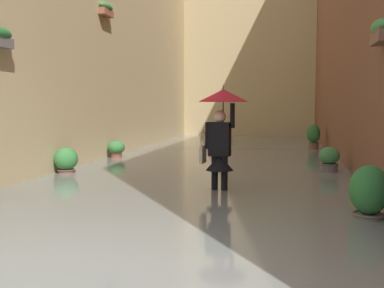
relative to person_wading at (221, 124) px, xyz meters
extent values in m
plane|color=#605B56|center=(0.68, -5.33, -1.38)|extent=(60.00, 60.00, 0.00)
cube|color=slate|center=(0.68, -5.33, -1.28)|extent=(7.42, 25.52, 0.19)
cube|color=brown|center=(-2.53, 0.57, 1.37)|extent=(0.20, 0.70, 0.18)
ellipsoid|color=#428947|center=(-2.53, 0.57, 1.53)|extent=(0.28, 0.76, 0.24)
cube|color=#9E563D|center=(3.88, -4.29, 2.97)|extent=(0.20, 0.70, 0.18)
ellipsoid|color=#387F3D|center=(3.88, -4.29, 3.13)|extent=(0.28, 0.76, 0.24)
cube|color=tan|center=(0.68, -15.99, 5.48)|extent=(10.22, 1.80, 13.72)
cube|color=#2D2319|center=(0.11, -0.01, -1.33)|extent=(0.14, 0.25, 0.10)
cylinder|color=black|center=(0.11, -0.01, -0.92)|extent=(0.13, 0.13, 0.71)
cube|color=#2D2319|center=(-0.07, 0.01, -1.33)|extent=(0.14, 0.25, 0.10)
cylinder|color=black|center=(-0.07, 0.01, -0.92)|extent=(0.13, 0.13, 0.71)
cube|color=black|center=(0.02, 0.00, -0.26)|extent=(0.40, 0.26, 0.61)
cone|color=black|center=(0.02, 0.00, -0.69)|extent=(0.55, 0.55, 0.28)
sphere|color=#DBB293|center=(0.02, 0.00, 0.14)|extent=(0.22, 0.22, 0.22)
cylinder|color=black|center=(-0.21, 0.02, 0.16)|extent=(0.09, 0.09, 0.44)
cylinder|color=black|center=(0.25, -0.03, -0.20)|extent=(0.09, 0.09, 0.48)
cylinder|color=black|center=(-0.04, 0.00, 0.28)|extent=(0.02, 0.02, 0.47)
cone|color=red|center=(-0.04, 0.00, 0.51)|extent=(0.89, 0.89, 0.22)
cylinder|color=black|center=(-0.04, 0.00, 0.65)|extent=(0.01, 0.01, 0.08)
cube|color=beige|center=(0.33, -0.02, -0.55)|extent=(0.09, 0.28, 0.32)
torus|color=beige|center=(0.33, -0.02, -0.27)|extent=(0.05, 0.30, 0.30)
cylinder|color=brown|center=(3.71, -1.35, -1.25)|extent=(0.36, 0.36, 0.26)
torus|color=brown|center=(3.71, -1.35, -1.12)|extent=(0.40, 0.40, 0.04)
ellipsoid|color=#387F3D|center=(3.71, -1.35, -0.86)|extent=(0.53, 0.53, 0.51)
cylinder|color=brown|center=(-2.17, -8.55, -1.18)|extent=(0.35, 0.35, 0.39)
torus|color=brown|center=(-2.17, -8.55, -0.98)|extent=(0.39, 0.39, 0.04)
ellipsoid|color=#2D7033|center=(-2.17, -8.55, -0.65)|extent=(0.47, 0.47, 0.66)
cylinder|color=#66605B|center=(-2.16, -2.83, -1.20)|extent=(0.39, 0.39, 0.36)
torus|color=#56524E|center=(-2.16, -2.83, -1.02)|extent=(0.42, 0.42, 0.04)
ellipsoid|color=#428947|center=(-2.16, -2.83, -0.82)|extent=(0.47, 0.47, 0.40)
cylinder|color=brown|center=(3.71, -4.48, -1.22)|extent=(0.31, 0.31, 0.31)
torus|color=brown|center=(3.71, -4.48, -1.07)|extent=(0.35, 0.35, 0.04)
ellipsoid|color=#387F3D|center=(3.71, -4.48, -0.88)|extent=(0.50, 0.50, 0.39)
cylinder|color=#66605B|center=(-2.24, 1.65, -1.26)|extent=(0.39, 0.39, 0.24)
torus|color=#56524E|center=(-2.24, 1.65, -1.13)|extent=(0.43, 0.43, 0.04)
ellipsoid|color=#2D7033|center=(-2.24, 1.65, -0.80)|extent=(0.53, 0.53, 0.67)
camera|label=1|loc=(-1.08, 8.00, 0.33)|focal=42.17mm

